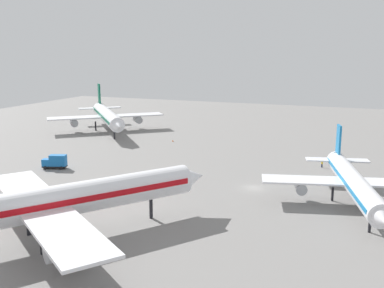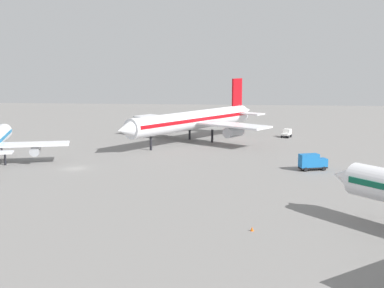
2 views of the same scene
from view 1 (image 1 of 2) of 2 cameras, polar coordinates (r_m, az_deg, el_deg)
ground at (r=92.18m, az=7.83°, el=-5.58°), size 288.00×288.00×0.00m
airplane_at_gate at (r=156.64m, az=-10.80°, el=3.58°), size 40.46×36.98×15.04m
airplane_taxiing at (r=85.11m, az=19.84°, el=-4.54°), size 39.67×32.40×12.26m
airplane_distant at (r=68.59m, az=-17.27°, el=-7.11°), size 45.13×38.14×15.93m
catering_truck at (r=110.46m, az=-17.03°, el=-2.16°), size 3.63×5.91×3.30m
ground_crew_worker at (r=111.29m, az=16.24°, el=-2.46°), size 0.53×0.51×1.67m
safety_cone_mid_apron at (r=137.26m, az=-2.46°, el=0.44°), size 0.44×0.44×0.60m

